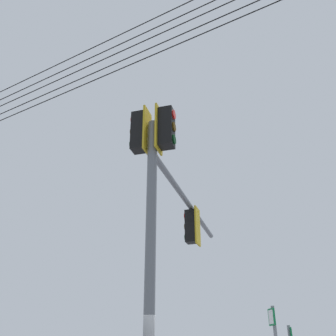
% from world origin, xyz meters
% --- Properties ---
extents(signal_mast_assembly, '(5.85, 3.76, 6.69)m').
position_xyz_m(signal_mast_assembly, '(-0.77, -1.49, 4.80)').
color(signal_mast_assembly, slate).
rests_on(signal_mast_assembly, ground).
extents(overhead_wire_span, '(9.47, 30.98, 1.79)m').
position_xyz_m(overhead_wire_span, '(0.59, -2.35, 8.75)').
color(overhead_wire_span, black).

